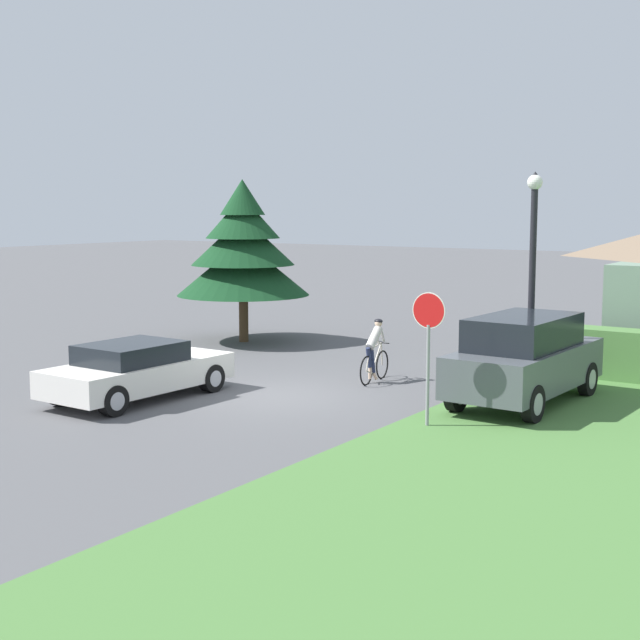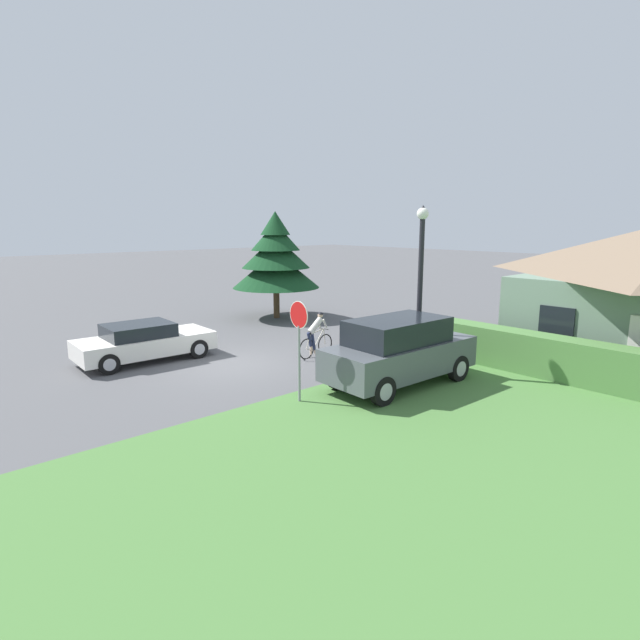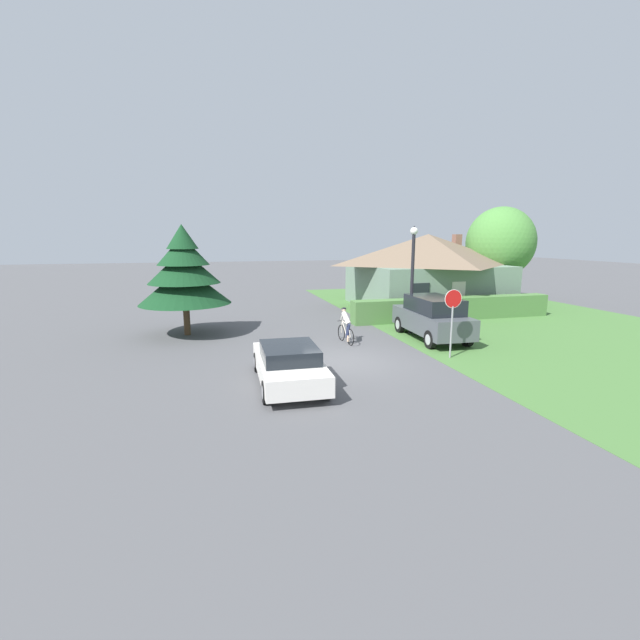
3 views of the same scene
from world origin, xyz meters
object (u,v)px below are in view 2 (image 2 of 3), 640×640
at_px(parked_suv_right, 399,351).
at_px(cyclist, 316,336).
at_px(stop_sign, 299,331).
at_px(sedan_left_lane, 144,342).
at_px(street_lamp, 421,273).
at_px(conifer_tall_near, 276,258).

bearing_deg(parked_suv_right, cyclist, 87.35).
distance_m(parked_suv_right, stop_sign, 3.24).
height_order(sedan_left_lane, street_lamp, street_lamp).
distance_m(sedan_left_lane, parked_suv_right, 8.65).
xyz_separation_m(sedan_left_lane, parked_suv_right, (7.44, 4.40, 0.36)).
bearing_deg(conifer_tall_near, cyclist, -26.46).
bearing_deg(street_lamp, stop_sign, -96.09).
height_order(parked_suv_right, conifer_tall_near, conifer_tall_near).
distance_m(parked_suv_right, street_lamp, 2.55).
bearing_deg(sedan_left_lane, parked_suv_right, -57.64).
xyz_separation_m(sedan_left_lane, cyclist, (3.43, 4.73, 0.09)).
xyz_separation_m(sedan_left_lane, street_lamp, (7.05, 5.76, 2.49)).
height_order(cyclist, stop_sign, stop_sign).
bearing_deg(street_lamp, parked_suv_right, -74.05).
distance_m(cyclist, stop_sign, 4.72).
distance_m(cyclist, conifer_tall_near, 7.96).
bearing_deg(parked_suv_right, stop_sign, 166.11).
bearing_deg(street_lamp, conifer_tall_near, 167.22).
height_order(sedan_left_lane, parked_suv_right, parked_suv_right).
bearing_deg(cyclist, sedan_left_lane, 137.90).
bearing_deg(sedan_left_lane, stop_sign, -76.25).
xyz_separation_m(cyclist, parked_suv_right, (4.01, -0.33, 0.27)).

